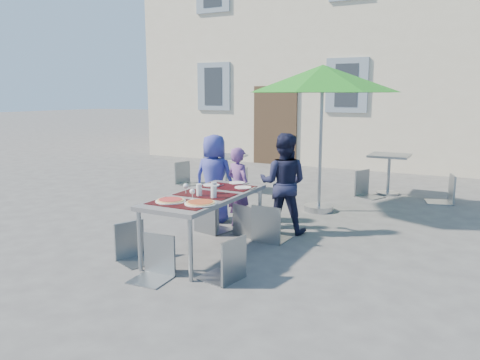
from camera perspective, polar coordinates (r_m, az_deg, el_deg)
The scene contains 23 objects.
ground at distance 6.09m, azimuth -6.46°, elevation -8.53°, with size 90.00×90.00×0.00m, color #464649.
building at distance 16.83m, azimuth 16.97°, elevation 19.82°, with size 13.60×8.20×11.10m.
dining_table at distance 5.80m, azimuth -4.22°, elevation -2.30°, with size 0.80×1.85×0.76m.
pizza_near_left at distance 5.43m, azimuth -8.46°, elevation -2.48°, with size 0.35×0.35×0.03m.
pizza_near_right at distance 5.27m, azimuth -4.83°, elevation -2.78°, with size 0.36×0.36×0.03m.
glassware at distance 5.68m, azimuth -4.31°, elevation -1.20°, with size 0.50×0.46×0.15m.
place_settings at distance 6.33m, azimuth -1.15°, elevation -0.61°, with size 0.71×0.53×0.01m.
child_0 at distance 7.30m, azimuth -3.16°, elevation 0.23°, with size 0.67×0.43×1.36m, color #363B95.
child_1 at distance 6.95m, azimuth -0.16°, elevation -0.94°, with size 0.44×0.29×1.21m, color #673C7C.
child_2 at distance 6.71m, azimuth 5.30°, elevation -0.39°, with size 0.70×0.40×1.44m, color #171A34.
chair_0 at distance 6.70m, azimuth -3.72°, elevation -1.69°, with size 0.51×0.52×0.97m.
chair_1 at distance 6.56m, azimuth 0.88°, elevation -2.61°, with size 0.48×0.48×0.85m.
chair_2 at distance 6.27m, azimuth 3.62°, elevation -2.54°, with size 0.45×0.45×0.96m.
chair_3 at distance 5.71m, azimuth -13.00°, elevation -4.70°, with size 0.50×0.50×0.87m.
chair_4 at distance 4.97m, azimuth -1.63°, elevation -6.42°, with size 0.47×0.47×0.91m.
chair_5 at distance 5.13m, azimuth -10.45°, elevation -6.27°, with size 0.41×0.42×0.88m.
patio_umbrella at distance 7.91m, azimuth 10.03°, elevation 11.92°, with size 2.51×2.51×2.44m.
cafe_table_0 at distance 9.66m, azimuth -1.70°, elevation 1.64°, with size 0.69×0.69×0.73m.
bg_chair_l_0 at distance 10.42m, azimuth -6.74°, elevation 2.48°, with size 0.52×0.52×0.93m.
bg_chair_r_0 at distance 9.63m, azimuth -0.14°, elevation 1.73°, with size 0.41×0.40×0.89m.
cafe_table_1 at distance 9.73m, azimuth 17.72°, elevation 1.63°, with size 0.75×0.75×0.80m.
bg_chair_l_1 at distance 9.40m, azimuth 15.22°, elevation 1.46°, with size 0.57×0.57×0.97m.
bg_chair_r_1 at distance 9.31m, azimuth 23.94°, elevation 0.97°, with size 0.55×0.54×1.00m.
Camera 1 is at (3.24, -4.77, 1.97)m, focal length 35.00 mm.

